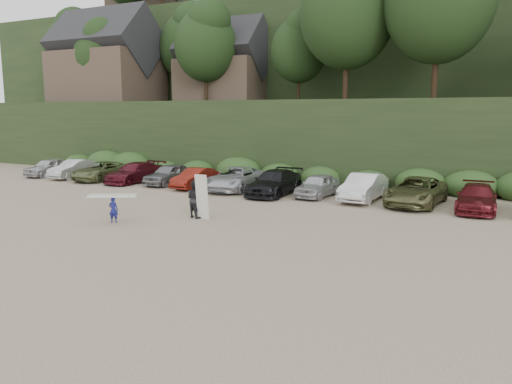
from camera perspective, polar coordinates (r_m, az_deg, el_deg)
The scene contains 5 objects.
ground at distance 22.86m, azimuth -7.76°, elevation -3.95°, with size 120.00×120.00×0.00m, color tan.
hillside_backdrop at distance 56.10m, azimuth 13.66°, elevation 15.16°, with size 90.00×41.50×28.00m.
parked_cars at distance 31.95m, azimuth 0.27°, elevation 1.24°, with size 39.18×6.08×1.58m.
child_surfer at distance 24.25m, azimuth -16.01°, elevation -1.28°, with size 2.24×1.63×1.33m.
adult_surfer at distance 24.55m, azimuth -6.92°, elevation -0.77°, with size 1.38×0.95×2.19m.
Camera 1 is at (12.64, -18.34, 5.18)m, focal length 35.00 mm.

